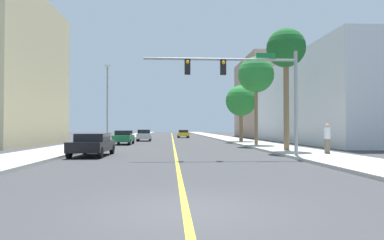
# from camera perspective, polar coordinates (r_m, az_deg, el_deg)

# --- Properties ---
(ground) EXTENTS (192.00, 192.00, 0.00)m
(ground) POSITION_cam_1_polar(r_m,az_deg,el_deg) (49.26, -3.14, -3.27)
(ground) COLOR #38383A
(sidewalk_left) EXTENTS (3.93, 168.00, 0.15)m
(sidewalk_left) POSITION_cam_1_polar(r_m,az_deg,el_deg) (49.90, -12.77, -3.12)
(sidewalk_left) COLOR #B2ADA3
(sidewalk_left) RESTS_ON ground
(sidewalk_right) EXTENTS (3.93, 168.00, 0.15)m
(sidewalk_right) POSITION_cam_1_polar(r_m,az_deg,el_deg) (50.01, 6.47, -3.14)
(sidewalk_right) COLOR #B2ADA3
(sidewalk_right) RESTS_ON ground
(lane_marking_center) EXTENTS (0.16, 144.00, 0.01)m
(lane_marking_center) POSITION_cam_1_polar(r_m,az_deg,el_deg) (49.26, -3.14, -3.26)
(lane_marking_center) COLOR yellow
(lane_marking_center) RESTS_ON ground
(building_right_near) EXTENTS (11.96, 26.51, 9.61)m
(building_right_near) POSITION_cam_1_polar(r_m,az_deg,el_deg) (43.32, 22.76, 2.92)
(building_right_near) COLOR silver
(building_right_near) RESTS_ON ground
(building_right_far) EXTENTS (11.76, 17.43, 14.18)m
(building_right_far) POSITION_cam_1_polar(r_m,az_deg,el_deg) (65.83, 13.35, 3.44)
(building_right_far) COLOR gray
(building_right_far) RESTS_ON ground
(traffic_signal_mast) EXTENTS (8.68, 0.36, 5.91)m
(traffic_signal_mast) POSITION_cam_1_polar(r_m,az_deg,el_deg) (20.01, 9.38, 6.52)
(traffic_signal_mast) COLOR gray
(traffic_signal_mast) RESTS_ON sidewalk_right
(street_lamp) EXTENTS (0.56, 0.28, 8.09)m
(street_lamp) POSITION_cam_1_polar(r_m,az_deg,el_deg) (37.24, -13.65, 3.25)
(street_lamp) COLOR gray
(street_lamp) RESTS_ON sidewalk_left
(palm_near) EXTENTS (2.73, 2.73, 8.56)m
(palm_near) POSITION_cam_1_polar(r_m,az_deg,el_deg) (25.96, 15.07, 10.91)
(palm_near) COLOR brown
(palm_near) RESTS_ON sidewalk_right
(palm_mid) EXTENTS (3.35, 3.35, 8.21)m
(palm_mid) POSITION_cam_1_polar(r_m,az_deg,el_deg) (33.46, 10.39, 7.20)
(palm_mid) COLOR brown
(palm_mid) RESTS_ON sidewalk_right
(palm_far) EXTENTS (3.57, 3.57, 6.51)m
(palm_far) POSITION_cam_1_polar(r_m,az_deg,el_deg) (41.14, 8.00, 3.07)
(palm_far) COLOR brown
(palm_far) RESTS_ON sidewalk_right
(car_silver) EXTENTS (1.87, 4.14, 1.47)m
(car_silver) POSITION_cam_1_polar(r_m,az_deg,el_deg) (45.65, -7.81, -2.47)
(car_silver) COLOR #BCBCC1
(car_silver) RESTS_ON ground
(car_green) EXTENTS (1.77, 4.59, 1.43)m
(car_green) POSITION_cam_1_polar(r_m,az_deg,el_deg) (36.43, -11.08, -2.77)
(car_green) COLOR #196638
(car_green) RESTS_ON ground
(car_black) EXTENTS (2.05, 4.47, 1.36)m
(car_black) POSITION_cam_1_polar(r_m,az_deg,el_deg) (21.92, -15.93, -3.78)
(car_black) COLOR black
(car_black) RESTS_ON ground
(car_yellow) EXTENTS (1.96, 4.01, 1.34)m
(car_yellow) POSITION_cam_1_polar(r_m,az_deg,el_deg) (60.06, -1.45, -2.25)
(car_yellow) COLOR gold
(car_yellow) RESTS_ON ground
(pedestrian) EXTENTS (0.38, 0.38, 1.81)m
(pedestrian) POSITION_cam_1_polar(r_m,az_deg,el_deg) (22.79, 21.18, -2.81)
(pedestrian) COLOR #726651
(pedestrian) RESTS_ON sidewalk_right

